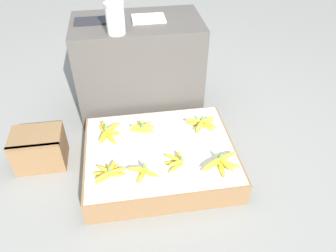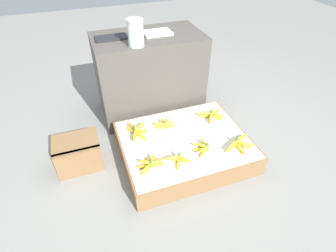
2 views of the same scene
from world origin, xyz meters
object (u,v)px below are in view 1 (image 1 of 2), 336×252
at_px(banana_bunch_front_midright, 177,161).
at_px(banana_bunch_front_right, 221,162).
at_px(banana_bunch_front_left, 109,172).
at_px(banana_bunch_middle_right, 202,123).
at_px(banana_bunch_front_midleft, 143,171).
at_px(banana_bunch_middle_left, 108,132).
at_px(banana_bunch_middle_midleft, 143,128).
at_px(wooden_crate, 39,149).
at_px(glass_jar, 115,18).
at_px(foam_tray_white, 148,18).

distance_m(banana_bunch_front_midright, banana_bunch_front_right, 0.29).
distance_m(banana_bunch_front_left, banana_bunch_middle_right, 0.80).
xyz_separation_m(banana_bunch_front_midleft, banana_bunch_middle_right, (0.49, 0.41, 0.00)).
relative_size(banana_bunch_middle_left, banana_bunch_middle_midleft, 1.29).
bearing_deg(wooden_crate, glass_jar, 31.46).
xyz_separation_m(banana_bunch_front_midleft, banana_bunch_middle_left, (-0.21, 0.42, 0.00)).
relative_size(banana_bunch_middle_left, banana_bunch_middle_right, 1.07).
distance_m(banana_bunch_middle_midleft, glass_jar, 0.79).
height_order(banana_bunch_front_right, foam_tray_white, foam_tray_white).
bearing_deg(foam_tray_white, banana_bunch_middle_right, -61.52).
bearing_deg(foam_tray_white, banana_bunch_front_midright, -86.12).
height_order(banana_bunch_front_midleft, foam_tray_white, foam_tray_white).
relative_size(banana_bunch_front_left, banana_bunch_front_midleft, 1.08).
bearing_deg(banana_bunch_front_midright, banana_bunch_front_midleft, -164.63).
bearing_deg(wooden_crate, banana_bunch_front_right, -18.11).
distance_m(banana_bunch_front_midright, foam_tray_white, 1.12).
distance_m(banana_bunch_front_right, banana_bunch_middle_midleft, 0.64).
bearing_deg(banana_bunch_middle_left, banana_bunch_middle_right, -0.81).
height_order(banana_bunch_middle_right, foam_tray_white, foam_tray_white).
relative_size(banana_bunch_front_left, banana_bunch_middle_midleft, 1.16).
bearing_deg(banana_bunch_middle_right, banana_bunch_front_midright, -126.10).
bearing_deg(banana_bunch_front_left, banana_bunch_middle_right, 28.69).
height_order(banana_bunch_middle_left, glass_jar, glass_jar).
distance_m(banana_bunch_front_left, foam_tray_white, 1.21).
xyz_separation_m(banana_bunch_middle_left, banana_bunch_middle_right, (0.70, -0.01, -0.00)).
xyz_separation_m(banana_bunch_front_midright, foam_tray_white, (-0.06, 0.94, 0.60)).
relative_size(banana_bunch_front_midleft, banana_bunch_middle_right, 0.89).
relative_size(banana_bunch_front_midright, glass_jar, 0.83).
height_order(banana_bunch_middle_left, banana_bunch_middle_right, banana_bunch_middle_left).
xyz_separation_m(wooden_crate, banana_bunch_middle_right, (1.20, 0.01, 0.08)).
xyz_separation_m(wooden_crate, banana_bunch_front_midleft, (0.72, -0.41, 0.08)).
xyz_separation_m(wooden_crate, glass_jar, (0.63, 0.39, 0.77)).
bearing_deg(banana_bunch_front_midleft, banana_bunch_middle_right, 40.39).
bearing_deg(banana_bunch_front_midright, banana_bunch_front_left, -175.79).
distance_m(wooden_crate, banana_bunch_front_right, 1.30).
distance_m(banana_bunch_middle_midleft, banana_bunch_middle_right, 0.45).
bearing_deg(glass_jar, banana_bunch_middle_midleft, -71.24).
relative_size(banana_bunch_front_right, banana_bunch_middle_midleft, 1.43).
xyz_separation_m(banana_bunch_front_midright, banana_bunch_middle_right, (0.26, 0.35, 0.01)).
bearing_deg(banana_bunch_front_right, banana_bunch_front_midright, 167.99).
distance_m(banana_bunch_front_midleft, banana_bunch_middle_left, 0.48).
distance_m(wooden_crate, banana_bunch_front_midleft, 0.83).
bearing_deg(banana_bunch_middle_midleft, banana_bunch_front_left, -122.29).
height_order(banana_bunch_front_left, banana_bunch_middle_right, banana_bunch_middle_right).
xyz_separation_m(banana_bunch_front_midleft, glass_jar, (-0.08, 0.79, 0.69)).
bearing_deg(banana_bunch_middle_right, banana_bunch_middle_midleft, 177.46).
xyz_separation_m(banana_bunch_middle_left, foam_tray_white, (0.38, 0.58, 0.59)).
bearing_deg(banana_bunch_front_right, wooden_crate, 161.89).
bearing_deg(foam_tray_white, banana_bunch_front_right, -70.72).
bearing_deg(banana_bunch_front_left, banana_bunch_middle_midleft, 57.71).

